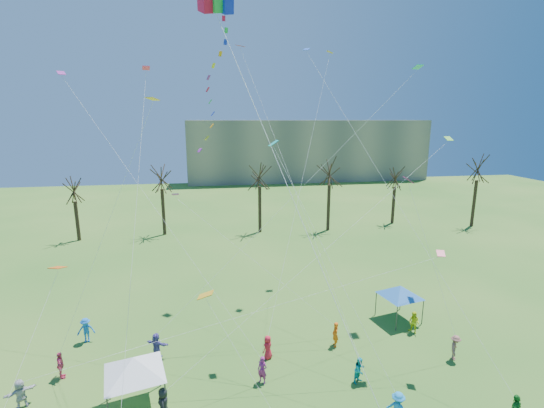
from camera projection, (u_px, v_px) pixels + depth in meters
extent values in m
cube|color=gray|center=(307.00, 150.00, 97.56)|extent=(60.00, 14.00, 15.00)
cylinder|color=black|center=(77.00, 221.00, 48.17)|extent=(0.44, 0.44, 5.09)
cylinder|color=black|center=(163.00, 212.00, 50.51)|extent=(0.44, 0.44, 6.22)
cylinder|color=black|center=(260.00, 210.00, 51.67)|extent=(0.44, 0.44, 6.35)
cylinder|color=black|center=(328.00, 207.00, 52.50)|extent=(0.44, 0.44, 6.53)
cylinder|color=black|center=(393.00, 205.00, 56.20)|extent=(0.44, 0.44, 5.49)
cylinder|color=black|center=(474.00, 203.00, 54.49)|extent=(0.44, 0.44, 6.75)
cube|color=red|center=(205.00, 5.00, 18.84)|extent=(0.80, 1.16, 1.02)
cube|color=green|center=(216.00, 5.00, 18.92)|extent=(0.80, 1.16, 1.02)
cube|color=#1024D3|center=(226.00, 6.00, 19.00)|extent=(0.80, 1.16, 1.02)
cylinder|color=white|center=(300.00, 216.00, 15.72)|extent=(0.02, 0.02, 22.15)
cylinder|color=#3F3F44|center=(166.00, 401.00, 19.41)|extent=(0.09, 0.09, 2.19)
cylinder|color=#3F3F44|center=(108.00, 382.00, 20.80)|extent=(0.09, 0.09, 2.19)
cylinder|color=#3F3F44|center=(159.00, 370.00, 21.84)|extent=(0.09, 0.09, 2.19)
pyramid|color=white|center=(134.00, 365.00, 19.77)|extent=(4.05, 4.05, 0.94)
cylinder|color=#3F3F44|center=(397.00, 318.00, 27.68)|extent=(0.08, 0.08, 1.97)
cylinder|color=#3F3F44|center=(423.00, 312.00, 28.57)|extent=(0.08, 0.08, 1.97)
cylinder|color=#3F3F44|center=(376.00, 304.00, 29.90)|extent=(0.08, 0.08, 1.97)
cylinder|color=#3F3F44|center=(401.00, 298.00, 30.79)|extent=(0.08, 0.08, 1.97)
pyramid|color=blue|center=(400.00, 291.00, 28.93)|extent=(3.67, 3.67, 0.85)
imported|color=silver|center=(21.00, 394.00, 20.28)|extent=(1.57, 1.24, 1.67)
imported|color=black|center=(164.00, 404.00, 19.50)|extent=(0.60, 0.89, 1.78)
imported|color=#952570|center=(262.00, 370.00, 22.20)|extent=(0.72, 0.69, 1.67)
imported|color=#0CA4B1|center=(360.00, 370.00, 22.25)|extent=(0.98, 0.92, 1.60)
imported|color=#945D50|center=(455.00, 348.00, 24.37)|extent=(1.16, 1.23, 1.67)
imported|color=#FE5484|center=(60.00, 365.00, 22.60)|extent=(0.69, 1.07, 1.70)
imported|color=#594EAA|center=(156.00, 345.00, 24.63)|extent=(1.62, 1.12, 1.68)
imported|color=red|center=(268.00, 347.00, 24.50)|extent=(0.91, 0.90, 1.58)
imported|color=#FF5B0D|center=(335.00, 334.00, 25.83)|extent=(0.44, 0.65, 1.73)
imported|color=#DAE818|center=(414.00, 322.00, 27.44)|extent=(0.93, 0.99, 1.62)
imported|color=blue|center=(86.00, 330.00, 26.32)|extent=(1.23, 0.81, 1.77)
cube|color=#F05D0C|center=(58.00, 268.00, 19.86)|extent=(0.80, 0.92, 0.22)
cylinder|color=white|center=(26.00, 354.00, 17.74)|extent=(0.01, 0.01, 8.27)
cube|color=#F6296F|center=(146.00, 68.00, 23.91)|extent=(0.57, 0.67, 0.20)
cylinder|color=white|center=(135.00, 225.00, 19.63)|extent=(0.01, 0.01, 20.98)
cube|color=gold|center=(206.00, 295.00, 17.65)|extent=(0.81, 0.69, 0.30)
cylinder|color=white|center=(243.00, 361.00, 17.52)|extent=(0.01, 0.01, 6.73)
cube|color=#17B29C|center=(273.00, 143.00, 23.93)|extent=(0.64, 0.58, 0.39)
cylinder|color=white|center=(329.00, 258.00, 21.49)|extent=(0.01, 0.01, 15.65)
cube|color=blue|center=(307.00, 49.00, 32.33)|extent=(0.76, 0.79, 0.27)
cylinder|color=white|center=(384.00, 180.00, 25.60)|extent=(0.01, 0.01, 28.16)
cube|color=red|center=(441.00, 253.00, 22.56)|extent=(0.64, 0.70, 0.24)
cylinder|color=white|center=(242.00, 316.00, 21.37)|extent=(0.01, 0.01, 24.55)
cube|color=#60DA33|center=(449.00, 139.00, 28.83)|extent=(0.51, 0.61, 0.31)
cylinder|color=white|center=(334.00, 242.00, 24.12)|extent=(0.01, 0.01, 25.79)
cube|color=#AD31A6|center=(61.00, 73.00, 27.24)|extent=(0.75, 0.79, 0.32)
cylinder|color=white|center=(151.00, 203.00, 24.67)|extent=(0.01, 0.01, 24.06)
cube|color=#FF3B0D|center=(240.00, 46.00, 31.61)|extent=(0.86, 0.85, 0.18)
cylinder|color=white|center=(290.00, 176.00, 26.88)|extent=(0.01, 0.01, 25.34)
cube|color=#EC276D|center=(409.00, 180.00, 23.05)|extent=(0.70, 0.64, 0.40)
cylinder|color=white|center=(433.00, 263.00, 23.66)|extent=(0.01, 0.01, 10.54)
cube|color=yellow|center=(153.00, 99.00, 20.95)|extent=(0.80, 0.86, 0.16)
cylinder|color=white|center=(104.00, 233.00, 21.73)|extent=(0.01, 0.01, 15.91)
cube|color=#17ABB3|center=(418.00, 67.00, 28.59)|extent=(0.63, 0.79, 0.27)
cylinder|color=white|center=(297.00, 192.00, 26.56)|extent=(0.01, 0.01, 26.71)
cube|color=yellow|center=(330.00, 52.00, 35.88)|extent=(0.63, 0.53, 0.25)
cylinder|color=white|center=(305.00, 169.00, 30.14)|extent=(0.01, 0.01, 26.24)
cube|color=purple|center=(175.00, 194.00, 25.16)|extent=(0.48, 0.60, 0.23)
cylinder|color=white|center=(256.00, 262.00, 25.44)|extent=(0.01, 0.01, 13.87)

